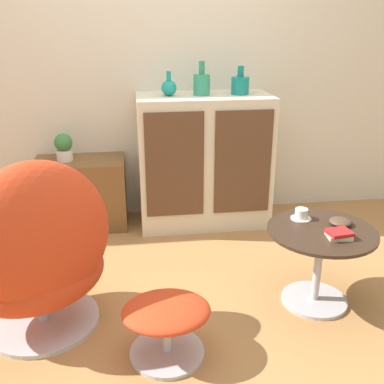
{
  "coord_description": "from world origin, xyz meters",
  "views": [
    {
      "loc": [
        -0.21,
        -2.09,
        1.5
      ],
      "look_at": [
        0.13,
        0.35,
        0.55
      ],
      "focal_mm": 42.0,
      "sensor_mm": 36.0,
      "label": 1
    }
  ],
  "objects_px": {
    "potted_plant": "(64,147)",
    "sideboard": "(204,161)",
    "egg_chair": "(39,256)",
    "vase_leftmost": "(169,87)",
    "tv_console": "(82,193)",
    "book_stack": "(339,234)",
    "teacup": "(301,215)",
    "coffee_table": "(319,254)",
    "ottoman": "(166,318)",
    "vase_inner_right": "(240,85)",
    "vase_inner_left": "(202,83)",
    "bowl": "(340,222)"
  },
  "relations": [
    {
      "from": "bowl",
      "to": "sideboard",
      "type": "bearing_deg",
      "value": 117.02
    },
    {
      "from": "vase_inner_left",
      "to": "bowl",
      "type": "xyz_separation_m",
      "value": [
        0.59,
        -1.13,
        -0.6
      ]
    },
    {
      "from": "egg_chair",
      "to": "vase_leftmost",
      "type": "bearing_deg",
      "value": 58.29
    },
    {
      "from": "coffee_table",
      "to": "egg_chair",
      "type": "bearing_deg",
      "value": -178.33
    },
    {
      "from": "egg_chair",
      "to": "coffee_table",
      "type": "bearing_deg",
      "value": 1.67
    },
    {
      "from": "potted_plant",
      "to": "sideboard",
      "type": "bearing_deg",
      "value": -2.82
    },
    {
      "from": "vase_leftmost",
      "to": "teacup",
      "type": "xyz_separation_m",
      "value": [
        0.64,
        -1.03,
        -0.57
      ]
    },
    {
      "from": "egg_chair",
      "to": "bowl",
      "type": "xyz_separation_m",
      "value": [
        1.58,
        0.09,
        0.04
      ]
    },
    {
      "from": "book_stack",
      "to": "vase_inner_left",
      "type": "bearing_deg",
      "value": 111.98
    },
    {
      "from": "potted_plant",
      "to": "egg_chair",
      "type": "bearing_deg",
      "value": -89.05
    },
    {
      "from": "egg_chair",
      "to": "vase_inner_right",
      "type": "relative_size",
      "value": 4.69
    },
    {
      "from": "ottoman",
      "to": "book_stack",
      "type": "bearing_deg",
      "value": 13.1
    },
    {
      "from": "sideboard",
      "to": "vase_inner_left",
      "type": "xyz_separation_m",
      "value": [
        -0.02,
        0.0,
        0.58
      ]
    },
    {
      "from": "egg_chair",
      "to": "ottoman",
      "type": "height_order",
      "value": "egg_chair"
    },
    {
      "from": "sideboard",
      "to": "tv_console",
      "type": "distance_m",
      "value": 0.96
    },
    {
      "from": "egg_chair",
      "to": "coffee_table",
      "type": "distance_m",
      "value": 1.47
    },
    {
      "from": "tv_console",
      "to": "vase_inner_right",
      "type": "distance_m",
      "value": 1.44
    },
    {
      "from": "vase_leftmost",
      "to": "bowl",
      "type": "height_order",
      "value": "vase_leftmost"
    },
    {
      "from": "tv_console",
      "to": "sideboard",
      "type": "bearing_deg",
      "value": -3.06
    },
    {
      "from": "vase_inner_right",
      "to": "book_stack",
      "type": "bearing_deg",
      "value": -79.6
    },
    {
      "from": "teacup",
      "to": "book_stack",
      "type": "bearing_deg",
      "value": -66.61
    },
    {
      "from": "vase_inner_left",
      "to": "bowl",
      "type": "height_order",
      "value": "vase_inner_left"
    },
    {
      "from": "ottoman",
      "to": "coffee_table",
      "type": "height_order",
      "value": "coffee_table"
    },
    {
      "from": "egg_chair",
      "to": "vase_inner_right",
      "type": "height_order",
      "value": "vase_inner_right"
    },
    {
      "from": "tv_console",
      "to": "bowl",
      "type": "bearing_deg",
      "value": -37.99
    },
    {
      "from": "potted_plant",
      "to": "vase_inner_left",
      "type": "bearing_deg",
      "value": -2.65
    },
    {
      "from": "vase_inner_left",
      "to": "coffee_table",
      "type": "bearing_deg",
      "value": -68.17
    },
    {
      "from": "vase_inner_left",
      "to": "book_stack",
      "type": "distance_m",
      "value": 1.51
    },
    {
      "from": "sideboard",
      "to": "vase_inner_right",
      "type": "xyz_separation_m",
      "value": [
        0.26,
        0.0,
        0.56
      ]
    },
    {
      "from": "vase_leftmost",
      "to": "vase_inner_right",
      "type": "relative_size",
      "value": 0.85
    },
    {
      "from": "sideboard",
      "to": "vase_inner_right",
      "type": "distance_m",
      "value": 0.62
    },
    {
      "from": "tv_console",
      "to": "vase_inner_left",
      "type": "bearing_deg",
      "value": -2.89
    },
    {
      "from": "vase_inner_right",
      "to": "potted_plant",
      "type": "relative_size",
      "value": 0.99
    },
    {
      "from": "egg_chair",
      "to": "coffee_table",
      "type": "relative_size",
      "value": 1.61
    },
    {
      "from": "ottoman",
      "to": "vase_inner_right",
      "type": "distance_m",
      "value": 1.85
    },
    {
      "from": "sideboard",
      "to": "teacup",
      "type": "distance_m",
      "value": 1.1
    },
    {
      "from": "vase_leftmost",
      "to": "potted_plant",
      "type": "height_order",
      "value": "vase_leftmost"
    },
    {
      "from": "egg_chair",
      "to": "book_stack",
      "type": "distance_m",
      "value": 1.51
    },
    {
      "from": "vase_inner_left",
      "to": "vase_inner_right",
      "type": "xyz_separation_m",
      "value": [
        0.28,
        -0.0,
        -0.01
      ]
    },
    {
      "from": "bowl",
      "to": "potted_plant",
      "type": "bearing_deg",
      "value": 143.73
    },
    {
      "from": "vase_inner_right",
      "to": "teacup",
      "type": "xyz_separation_m",
      "value": [
        0.13,
        -1.03,
        -0.58
      ]
    },
    {
      "from": "sideboard",
      "to": "teacup",
      "type": "bearing_deg",
      "value": -69.23
    },
    {
      "from": "tv_console",
      "to": "vase_inner_left",
      "type": "relative_size",
      "value": 2.8
    },
    {
      "from": "potted_plant",
      "to": "bowl",
      "type": "bearing_deg",
      "value": -36.27
    },
    {
      "from": "coffee_table",
      "to": "vase_leftmost",
      "type": "bearing_deg",
      "value": 120.98
    },
    {
      "from": "ottoman",
      "to": "vase_inner_right",
      "type": "xyz_separation_m",
      "value": [
        0.68,
        1.49,
        0.86
      ]
    },
    {
      "from": "vase_inner_right",
      "to": "book_stack",
      "type": "height_order",
      "value": "vase_inner_right"
    },
    {
      "from": "vase_leftmost",
      "to": "tv_console",
      "type": "bearing_deg",
      "value": 176.11
    },
    {
      "from": "tv_console",
      "to": "book_stack",
      "type": "relative_size",
      "value": 5.08
    },
    {
      "from": "vase_inner_right",
      "to": "bowl",
      "type": "distance_m",
      "value": 1.31
    }
  ]
}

